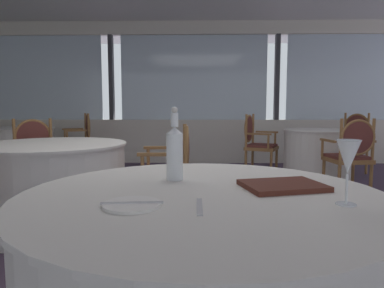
{
  "coord_description": "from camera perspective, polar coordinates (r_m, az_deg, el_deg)",
  "views": [
    {
      "loc": [
        0.11,
        -2.97,
        1.06
      ],
      "look_at": [
        0.08,
        -1.56,
        0.92
      ],
      "focal_mm": 32.0,
      "sensor_mm": 36.0,
      "label": 1
    }
  ],
  "objects": [
    {
      "name": "side_plate",
      "position": [
        1.12,
        -9.98,
        -9.92
      ],
      "size": [
        0.19,
        0.19,
        0.01
      ],
      "primitive_type": "cylinder",
      "color": "white",
      "rests_on": "foreground_table"
    },
    {
      "name": "dining_chair_1_2",
      "position": [
        3.14,
        -3.32,
        -3.65
      ],
      "size": [
        0.49,
        0.55,
        0.92
      ],
      "rotation": [
        0.0,
        0.0,
        9.48
      ],
      "color": "olive",
      "rests_on": "ground_plane"
    },
    {
      "name": "butter_knife",
      "position": [
        1.12,
        -9.98,
        -9.66
      ],
      "size": [
        0.2,
        0.04,
        0.0
      ],
      "primitive_type": "cube",
      "rotation": [
        0.0,
        0.0,
        0.1
      ],
      "color": "silver",
      "rests_on": "foreground_table"
    },
    {
      "name": "background_table_1",
      "position": [
        3.38,
        -22.24,
        -6.23
      ],
      "size": [
        1.34,
        1.34,
        0.75
      ],
      "color": "silver",
      "rests_on": "ground_plane"
    },
    {
      "name": "dining_chair_0_2",
      "position": [
        6.22,
        25.14,
        0.9
      ],
      "size": [
        0.64,
        0.66,
        0.99
      ],
      "rotation": [
        0.0,
        0.0,
        10.05
      ],
      "color": "olive",
      "rests_on": "ground_plane"
    },
    {
      "name": "background_table_0",
      "position": [
        5.45,
        20.12,
        -1.68
      ],
      "size": [
        1.0,
        1.0,
        0.75
      ],
      "color": "silver",
      "rests_on": "ground_plane"
    },
    {
      "name": "ground_plane",
      "position": [
        3.15,
        -0.82,
        -13.78
      ],
      "size": [
        13.32,
        13.32,
        0.0
      ],
      "primitive_type": "plane",
      "color": "#47384C"
    },
    {
      "name": "menu_book",
      "position": [
        1.39,
        14.88,
        -6.72
      ],
      "size": [
        0.35,
        0.29,
        0.02
      ],
      "primitive_type": "cube",
      "rotation": [
        0.0,
        0.0,
        0.25
      ],
      "color": "#512319",
      "rests_on": "foreground_table"
    },
    {
      "name": "wine_glass",
      "position": [
        1.2,
        24.57,
        -2.19
      ],
      "size": [
        0.08,
        0.08,
        0.21
      ],
      "color": "white",
      "rests_on": "foreground_table"
    },
    {
      "name": "dining_chair_2_1",
      "position": [
        6.41,
        -18.04,
        1.24
      ],
      "size": [
        0.61,
        0.64,
        0.98
      ],
      "rotation": [
        0.0,
        0.0,
        9.87
      ],
      "color": "olive",
      "rests_on": "ground_plane"
    },
    {
      "name": "window_wall_far",
      "position": [
        6.73,
        0.29,
        6.13
      ],
      "size": [
        10.25,
        0.14,
        2.73
      ],
      "color": "silver",
      "rests_on": "ground_plane"
    },
    {
      "name": "dining_chair_1_0",
      "position": [
        4.43,
        -24.69,
        -1.18
      ],
      "size": [
        0.65,
        0.64,
        0.95
      ],
      "rotation": [
        0.0,
        0.0,
        5.29
      ],
      "color": "olive",
      "rests_on": "ground_plane"
    },
    {
      "name": "dining_chair_0_0",
      "position": [
        5.59,
        10.65,
        0.72
      ],
      "size": [
        0.61,
        0.64,
        0.98
      ],
      "rotation": [
        0.0,
        0.0,
        5.86
      ],
      "color": "olive",
      "rests_on": "ground_plane"
    },
    {
      "name": "background_table_2",
      "position": [
        6.4,
        -27.79,
        -0.93
      ],
      "size": [
        1.34,
        1.34,
        0.75
      ],
      "color": "silver",
      "rests_on": "ground_plane"
    },
    {
      "name": "foreground_table",
      "position": [
        1.42,
        1.81,
        -22.84
      ],
      "size": [
        1.35,
        1.35,
        0.75
      ],
      "color": "silver",
      "rests_on": "ground_plane"
    },
    {
      "name": "dinner_fork",
      "position": [
        1.09,
        1.25,
        -10.38
      ],
      "size": [
        0.02,
        0.18,
        0.0
      ],
      "primitive_type": "cube",
      "rotation": [
        0.0,
        0.0,
        1.58
      ],
      "color": "silver",
      "rests_on": "foreground_table"
    },
    {
      "name": "dining_chair_0_1",
      "position": [
        4.62,
        25.03,
        -1.04
      ],
      "size": [
        0.57,
        0.51,
        0.95
      ],
      "rotation": [
        0.0,
        0.0,
        7.96
      ],
      "color": "olive",
      "rests_on": "ground_plane"
    },
    {
      "name": "water_bottle",
      "position": [
        1.48,
        -2.78,
        -1.19
      ],
      "size": [
        0.07,
        0.07,
        0.32
      ],
      "color": "white",
      "rests_on": "foreground_table"
    }
  ]
}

